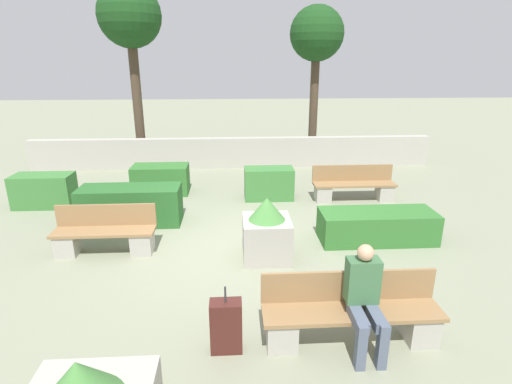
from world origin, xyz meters
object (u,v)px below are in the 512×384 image
Objects in this scene: bench_front at (351,316)px; tree_leftmost at (130,20)px; bench_right_side at (354,187)px; person_seated_man at (365,296)px; suitcase at (226,326)px; tree_center_left at (317,37)px; bench_left_side at (105,236)px; planter_corner_right at (267,231)px.

bench_front is 11.12m from tree_leftmost.
bench_front is 1.08× the size of bench_right_side.
tree_leftmost is (-4.53, 9.47, 3.75)m from person_seated_man.
tree_center_left reaches higher than suitcase.
suitcase is at bearing -122.07° from bench_right_side.
tree_leftmost is (-5.99, 4.21, 4.13)m from bench_right_side.
bench_left_side is 4.68m from person_seated_man.
tree_leftmost reaches higher than bench_left_side.
tree_leftmost is at bearing 107.31° from suitcase.
bench_left_side is at bearing 129.05° from suitcase.
bench_left_side is at bearing 144.89° from bench_front.
bench_left_side is 0.35× the size of tree_center_left.
planter_corner_right is (-2.39, -2.90, 0.17)m from bench_right_side.
planter_corner_right is 1.29× the size of suitcase.
bench_right_side is 5.94m from tree_center_left.
person_seated_man reaches higher than planter_corner_right.
tree_leftmost is at bearing 115.58° from person_seated_man.
tree_center_left is (5.86, 0.46, -0.46)m from tree_leftmost.
tree_center_left reaches higher than person_seated_man.
tree_center_left is at bearing 73.42° from planter_corner_right.
bench_left_side is 2.88m from planter_corner_right.
bench_front is 10.54m from tree_center_left.
tree_leftmost reaches higher than planter_corner_right.
suitcase is (-0.67, -2.31, -0.16)m from planter_corner_right.
bench_front is 1.51m from suitcase.
tree_center_left is at bearing 44.48° from bench_left_side.
bench_right_side is at bearing 73.14° from bench_front.
bench_left_side is 2.07× the size of suitcase.
suitcase is (2.18, -2.68, 0.01)m from bench_left_side.
planter_corner_right is at bearing -17.61° from bench_left_side.
bench_right_side is 6.04m from suitcase.
person_seated_man is at bearing -68.57° from planter_corner_right.
tree_center_left is at bearing 89.98° from bench_right_side.
suitcase is 0.17× the size of tree_center_left.
tree_center_left is (1.32, 9.93, 3.29)m from person_seated_man.
bench_left_side is 0.32× the size of tree_leftmost.
bench_front is 4.50m from bench_left_side.
planter_corner_right reaches higher than bench_front.
bench_right_side is at bearing 59.60° from suitcase.
bench_front is 5.34m from bench_right_side.
tree_leftmost is at bearing 116.90° from planter_corner_right.
bench_right_side is 0.36× the size of tree_leftmost.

